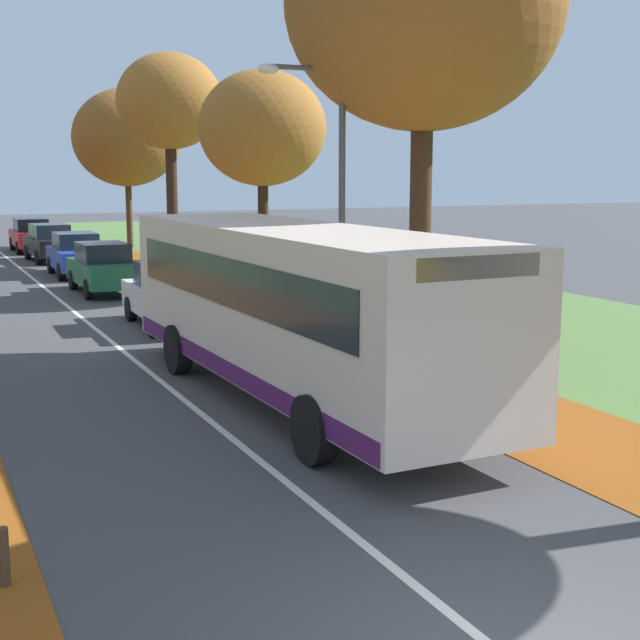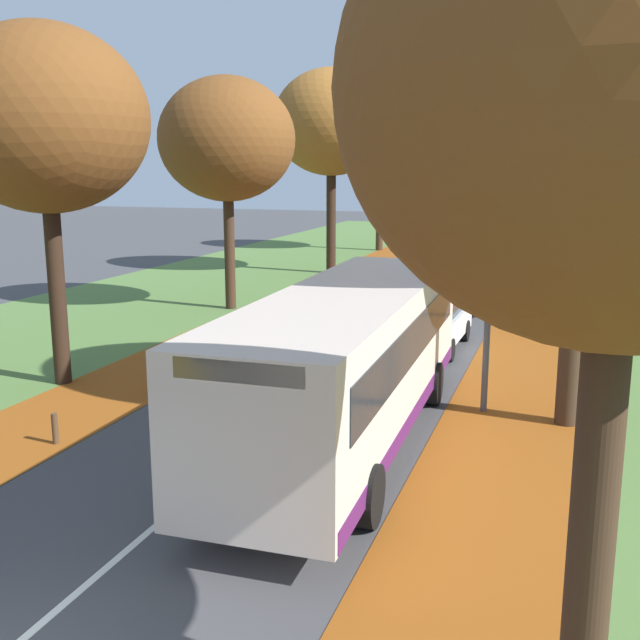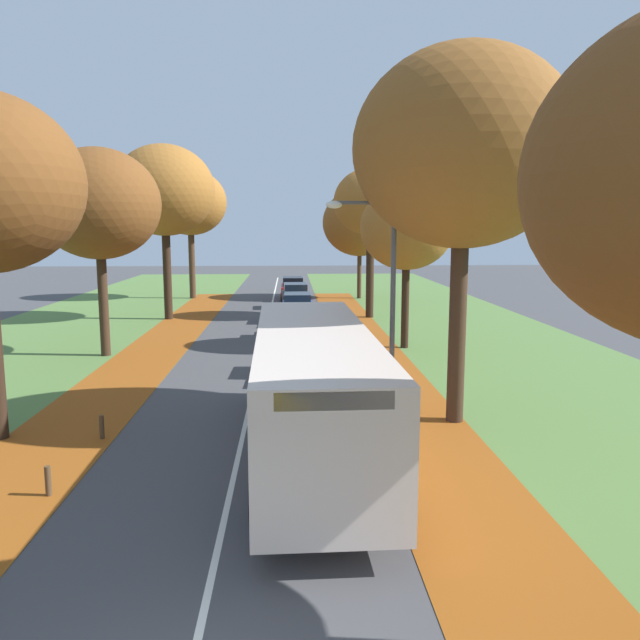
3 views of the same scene
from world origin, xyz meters
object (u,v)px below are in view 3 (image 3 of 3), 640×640
Objects in this scene: tree_left_mid at (98,204)px; car_green_following at (298,322)px; tree_right_far at (371,203)px; tree_right_near at (463,149)px; car_blue_third_in_line at (297,308)px; bollard_fourth at (48,481)px; tree_left_distant at (190,203)px; tree_right_mid at (407,228)px; car_white_lead at (308,352)px; tree_left_far at (164,191)px; car_red_trailing at (293,288)px; bollard_fifth at (102,427)px; tree_right_distant at (360,223)px; streetlamp_right at (381,285)px; bus at (313,385)px; car_black_fourth_in_line at (296,296)px.

car_green_following is at bearing 22.44° from tree_left_mid.
tree_left_mid is 16.08m from tree_right_far.
tree_right_near reaches higher than car_blue_third_in_line.
tree_left_mid is 10.18m from car_green_following.
bollard_fourth is at bearing -111.44° from tree_right_far.
car_blue_third_in_line is at bearing -58.19° from tree_left_distant.
tree_right_mid is 7.86m from car_white_lead.
tree_right_mid is at bearing -37.39° from tree_left_far.
tree_left_distant is 9.74m from car_red_trailing.
car_white_lead is (-4.40, -4.80, -4.40)m from tree_right_mid.
car_green_following is 1.00× the size of car_blue_third_in_line.
car_white_lead is at bearing 51.13° from bollard_fifth.
tree_right_distant reaches higher than streetlamp_right.
car_red_trailing reaches higher than bollard_fifth.
bollard_fifth is at bearing -130.44° from tree_right_mid.
tree_right_distant is (12.37, -0.65, -1.43)m from tree_left_distant.
bus is at bearing -100.59° from tree_right_far.
tree_right_near reaches higher than car_white_lead.
car_red_trailing is at bearing 80.65° from bollard_fifth.
tree_right_far reaches higher than tree_right_mid.
bus reaches higher than car_blue_third_in_line.
bus is at bearing -89.69° from car_black_fourth_in_line.
tree_left_far is at bearing 86.40° from tree_left_mid.
car_red_trailing is (7.45, -1.02, -6.19)m from tree_left_distant.
tree_right_mid is at bearing 75.75° from streetlamp_right.
car_blue_third_in_line and car_red_trailing have the same top height.
tree_right_mid is at bearing -75.71° from car_red_trailing.
car_white_lead is at bearing 124.35° from tree_right_near.
tree_left_mid reaches higher than bollard_fifth.
tree_right_far is (12.30, 10.36, 0.47)m from tree_left_mid.
tree_right_far is 2.04× the size of car_blue_third_in_line.
tree_right_distant is 1.34× the size of streetlamp_right.
tree_left_mid reaches higher than tree_right_distant.
tree_right_distant is (12.78, 20.21, -0.59)m from tree_left_mid.
car_blue_third_in_line is at bearing -89.09° from car_red_trailing.
car_red_trailing is (-0.13, 5.20, 0.00)m from car_black_fourth_in_line.
tree_left_distant is 1.09× the size of tree_right_far.
car_white_lead and car_blue_third_in_line have the same top height.
bus is at bearing -76.72° from tree_left_distant.
tree_right_distant is 0.77× the size of bus.
car_green_following is at bearing 92.00° from car_white_lead.
bollard_fifth is 14.65m from car_green_following.
bus reaches higher than car_green_following.
tree_right_far is 1.07× the size of tree_right_distant.
bollard_fourth is (-9.28, -4.36, -6.95)m from tree_right_near.
bollard_fourth is 3.36m from bollard_fifth.
tree_left_far is 10.73m from car_black_fourth_in_line.
tree_left_mid is 0.89× the size of tree_left_distant.
tree_right_distant reaches higher than car_blue_third_in_line.
bollard_fourth is (2.82, -13.77, -5.85)m from tree_left_mid.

